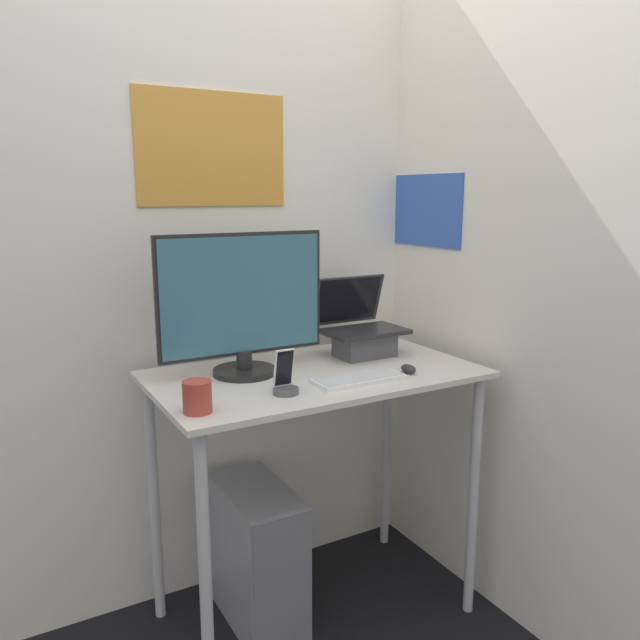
{
  "coord_description": "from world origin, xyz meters",
  "views": [
    {
      "loc": [
        -1.01,
        -1.49,
        1.54
      ],
      "look_at": [
        0.02,
        0.32,
        1.12
      ],
      "focal_mm": 35.0,
      "sensor_mm": 36.0,
      "label": 1
    }
  ],
  "objects_px": {
    "computer_tower": "(257,554)",
    "cell_phone": "(285,382)",
    "keyboard": "(358,379)",
    "mouse": "(408,369)",
    "laptop": "(362,334)",
    "monitor": "(243,308)"
  },
  "relations": [
    {
      "from": "computer_tower",
      "to": "mouse",
      "type": "bearing_deg",
      "value": -28.99
    },
    {
      "from": "cell_phone",
      "to": "computer_tower",
      "type": "xyz_separation_m",
      "value": [
        0.0,
        0.25,
        -0.72
      ]
    },
    {
      "from": "keyboard",
      "to": "computer_tower",
      "type": "distance_m",
      "value": 0.78
    },
    {
      "from": "laptop",
      "to": "mouse",
      "type": "distance_m",
      "value": 0.29
    },
    {
      "from": "monitor",
      "to": "keyboard",
      "type": "distance_m",
      "value": 0.45
    },
    {
      "from": "mouse",
      "to": "computer_tower",
      "type": "distance_m",
      "value": 0.88
    },
    {
      "from": "keyboard",
      "to": "computer_tower",
      "type": "xyz_separation_m",
      "value": [
        -0.27,
        0.25,
        -0.69
      ]
    },
    {
      "from": "laptop",
      "to": "computer_tower",
      "type": "xyz_separation_m",
      "value": [
        -0.46,
        -0.03,
        -0.77
      ]
    },
    {
      "from": "keyboard",
      "to": "cell_phone",
      "type": "height_order",
      "value": "cell_phone"
    },
    {
      "from": "keyboard",
      "to": "mouse",
      "type": "xyz_separation_m",
      "value": [
        0.2,
        -0.01,
        0.01
      ]
    },
    {
      "from": "keyboard",
      "to": "mouse",
      "type": "relative_size",
      "value": 4.66
    },
    {
      "from": "mouse",
      "to": "monitor",
      "type": "bearing_deg",
      "value": 151.65
    },
    {
      "from": "computer_tower",
      "to": "laptop",
      "type": "bearing_deg",
      "value": 3.35
    },
    {
      "from": "laptop",
      "to": "keyboard",
      "type": "height_order",
      "value": "laptop"
    },
    {
      "from": "cell_phone",
      "to": "mouse",
      "type": "bearing_deg",
      "value": -1.18
    },
    {
      "from": "keyboard",
      "to": "mouse",
      "type": "distance_m",
      "value": 0.2
    },
    {
      "from": "computer_tower",
      "to": "cell_phone",
      "type": "bearing_deg",
      "value": -90.34
    },
    {
      "from": "mouse",
      "to": "computer_tower",
      "type": "height_order",
      "value": "mouse"
    },
    {
      "from": "keyboard",
      "to": "cell_phone",
      "type": "distance_m",
      "value": 0.27
    },
    {
      "from": "cell_phone",
      "to": "computer_tower",
      "type": "relative_size",
      "value": 0.27
    },
    {
      "from": "cell_phone",
      "to": "keyboard",
      "type": "bearing_deg",
      "value": -0.66
    },
    {
      "from": "monitor",
      "to": "cell_phone",
      "type": "distance_m",
      "value": 0.32
    }
  ]
}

